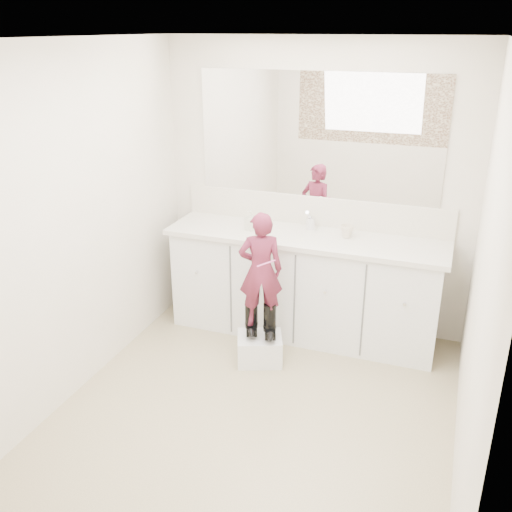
% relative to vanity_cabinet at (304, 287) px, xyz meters
% --- Properties ---
extents(floor, '(3.00, 3.00, 0.00)m').
position_rel_vanity_cabinet_xyz_m(floor, '(0.00, -1.23, -0.42)').
color(floor, '#857957').
rests_on(floor, ground).
extents(ceiling, '(3.00, 3.00, 0.00)m').
position_rel_vanity_cabinet_xyz_m(ceiling, '(0.00, -1.23, 1.97)').
color(ceiling, white).
rests_on(ceiling, wall_back).
extents(wall_back, '(2.60, 0.00, 2.60)m').
position_rel_vanity_cabinet_xyz_m(wall_back, '(0.00, 0.27, 0.77)').
color(wall_back, beige).
rests_on(wall_back, floor).
extents(wall_front, '(2.60, 0.00, 2.60)m').
position_rel_vanity_cabinet_xyz_m(wall_front, '(0.00, -2.73, 0.77)').
color(wall_front, beige).
rests_on(wall_front, floor).
extents(wall_left, '(0.00, 3.00, 3.00)m').
position_rel_vanity_cabinet_xyz_m(wall_left, '(-1.30, -1.23, 0.78)').
color(wall_left, beige).
rests_on(wall_left, floor).
extents(wall_right, '(0.00, 3.00, 3.00)m').
position_rel_vanity_cabinet_xyz_m(wall_right, '(1.30, -1.23, 0.78)').
color(wall_right, beige).
rests_on(wall_right, floor).
extents(vanity_cabinet, '(2.20, 0.55, 0.85)m').
position_rel_vanity_cabinet_xyz_m(vanity_cabinet, '(0.00, 0.00, 0.00)').
color(vanity_cabinet, silver).
rests_on(vanity_cabinet, floor).
extents(countertop, '(2.28, 0.58, 0.04)m').
position_rel_vanity_cabinet_xyz_m(countertop, '(0.00, -0.01, 0.45)').
color(countertop, beige).
rests_on(countertop, vanity_cabinet).
extents(backsplash, '(2.28, 0.03, 0.25)m').
position_rel_vanity_cabinet_xyz_m(backsplash, '(0.00, 0.26, 0.59)').
color(backsplash, beige).
rests_on(backsplash, countertop).
extents(mirror, '(2.00, 0.02, 1.00)m').
position_rel_vanity_cabinet_xyz_m(mirror, '(0.00, 0.26, 1.22)').
color(mirror, white).
rests_on(mirror, wall_back).
extents(dot_panel, '(2.00, 0.01, 1.20)m').
position_rel_vanity_cabinet_xyz_m(dot_panel, '(0.00, -2.71, 1.22)').
color(dot_panel, '#472819').
rests_on(dot_panel, wall_front).
extents(faucet, '(0.08, 0.08, 0.10)m').
position_rel_vanity_cabinet_xyz_m(faucet, '(0.00, 0.15, 0.52)').
color(faucet, silver).
rests_on(faucet, countertop).
extents(cup, '(0.13, 0.13, 0.10)m').
position_rel_vanity_cabinet_xyz_m(cup, '(0.32, 0.05, 0.52)').
color(cup, beige).
rests_on(cup, countertop).
extents(soap_bottle, '(0.10, 0.10, 0.17)m').
position_rel_vanity_cabinet_xyz_m(soap_bottle, '(-0.46, -0.04, 0.55)').
color(soap_bottle, beige).
rests_on(soap_bottle, countertop).
extents(step_stool, '(0.42, 0.39, 0.22)m').
position_rel_vanity_cabinet_xyz_m(step_stool, '(-0.19, -0.57, -0.32)').
color(step_stool, silver).
rests_on(step_stool, floor).
extents(boot_left, '(0.17, 0.22, 0.29)m').
position_rel_vanity_cabinet_xyz_m(boot_left, '(-0.26, -0.55, -0.06)').
color(boot_left, black).
rests_on(boot_left, step_stool).
extents(boot_right, '(0.17, 0.22, 0.29)m').
position_rel_vanity_cabinet_xyz_m(boot_right, '(-0.11, -0.55, -0.06)').
color(boot_right, black).
rests_on(boot_right, step_stool).
extents(toddler, '(0.39, 0.32, 0.91)m').
position_rel_vanity_cabinet_xyz_m(toddler, '(-0.19, -0.55, 0.35)').
color(toddler, '#9D3052').
rests_on(toddler, step_stool).
extents(toothbrush, '(0.13, 0.06, 0.06)m').
position_rel_vanity_cabinet_xyz_m(toothbrush, '(-0.12, -0.63, 0.44)').
color(toothbrush, pink).
rests_on(toothbrush, toddler).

